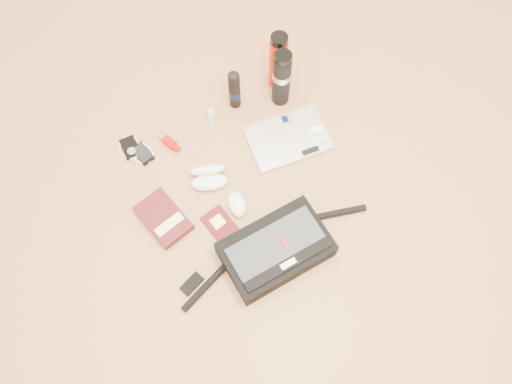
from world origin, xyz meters
TOP-DOWN VIEW (x-y plane):
  - ground at (0.00, 0.00)m, footprint 4.00×4.00m
  - messenger_bag at (-0.04, -0.21)m, footprint 0.82×0.26m
  - laptop at (0.26, 0.21)m, footprint 0.36×0.27m
  - book at (-0.36, 0.12)m, footprint 0.19×0.24m
  - passport at (-0.17, -0.00)m, footprint 0.12×0.15m
  - mouse at (-0.08, 0.03)m, footprint 0.09×0.13m
  - sunglasses_case at (-0.12, 0.19)m, footprint 0.18×0.17m
  - ipod at (-0.36, 0.48)m, footprint 0.10×0.11m
  - phone at (-0.32, 0.43)m, footprint 0.10×0.12m
  - inhaler at (-0.20, 0.42)m, footprint 0.07×0.11m
  - spray_bottle at (0.01, 0.44)m, footprint 0.03×0.03m
  - aerosol_can at (0.14, 0.47)m, footprint 0.07×0.07m
  - thermos_black at (0.33, 0.41)m, footprint 0.10×0.10m
  - thermos_red at (0.36, 0.49)m, footprint 0.09×0.09m

SIDE VIEW (x-z plane):
  - ground at x=0.00m, z-range 0.00..0.00m
  - passport at x=-0.17m, z-range 0.00..0.01m
  - phone at x=-0.32m, z-range 0.00..0.01m
  - ipod at x=-0.36m, z-range 0.00..0.01m
  - laptop at x=0.26m, z-range 0.00..0.03m
  - inhaler at x=-0.20m, z-range 0.00..0.03m
  - mouse at x=-0.08m, z-range 0.00..0.04m
  - book at x=-0.36m, z-range 0.00..0.04m
  - sunglasses_case at x=-0.12m, z-range -0.01..0.07m
  - spray_bottle at x=0.01m, z-range -0.01..0.10m
  - messenger_bag at x=-0.04m, z-range -0.01..0.11m
  - aerosol_can at x=0.14m, z-range 0.00..0.21m
  - thermos_red at x=0.36m, z-range 0.00..0.29m
  - thermos_black at x=0.33m, z-range 0.00..0.30m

